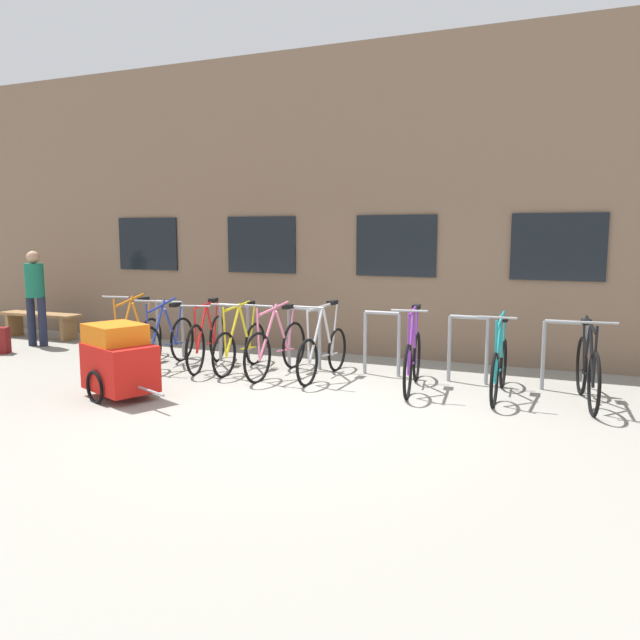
{
  "coord_description": "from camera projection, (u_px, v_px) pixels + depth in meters",
  "views": [
    {
      "loc": [
        2.76,
        -6.44,
        1.98
      ],
      "look_at": [
        -0.63,
        1.6,
        0.78
      ],
      "focal_mm": 35.13,
      "sensor_mm": 36.0,
      "label": 1
    }
  ],
  "objects": [
    {
      "name": "bicycle_red",
      "position": [
        207.0,
        341.0,
        9.35
      ],
      "size": [
        0.55,
        1.7,
        1.03
      ],
      "color": "black",
      "rests_on": "ground"
    },
    {
      "name": "storefront_building",
      "position": [
        435.0,
        208.0,
        12.3
      ],
      "size": [
        28.0,
        5.53,
        4.96
      ],
      "color": "#7A604C",
      "rests_on": "ground"
    },
    {
      "name": "bicycle_purple",
      "position": [
        413.0,
        359.0,
        8.04
      ],
      "size": [
        0.44,
        1.67,
        1.1
      ],
      "color": "black",
      "rests_on": "ground"
    },
    {
      "name": "bicycle_silver",
      "position": [
        323.0,
        351.0,
        8.68
      ],
      "size": [
        0.44,
        1.67,
        1.07
      ],
      "color": "black",
      "rests_on": "ground"
    },
    {
      "name": "bicycle_orange",
      "position": [
        134.0,
        339.0,
        9.7
      ],
      "size": [
        0.44,
        1.65,
        1.1
      ],
      "color": "black",
      "rests_on": "ground"
    },
    {
      "name": "bike_rack",
      "position": [
        342.0,
        335.0,
        9.03
      ],
      "size": [
        6.55,
        0.05,
        0.91
      ],
      "color": "gray",
      "rests_on": "ground"
    },
    {
      "name": "ground_plane",
      "position": [
        317.0,
        407.0,
        7.21
      ],
      "size": [
        42.0,
        42.0,
        0.0
      ],
      "primitive_type": "plane",
      "color": "gray"
    },
    {
      "name": "bicycle_blue",
      "position": [
        166.0,
        341.0,
        9.4
      ],
      "size": [
        0.44,
        1.67,
        1.07
      ],
      "color": "black",
      "rests_on": "ground"
    },
    {
      "name": "person_by_bench",
      "position": [
        35.0,
        291.0,
        11.05
      ],
      "size": [
        0.36,
        0.32,
        1.69
      ],
      "color": "#1E2338",
      "rests_on": "ground"
    },
    {
      "name": "backpack",
      "position": [
        0.0,
        340.0,
        10.44
      ],
      "size": [
        0.34,
        0.3,
        0.44
      ],
      "primitive_type": "cube",
      "rotation": [
        0.0,
        0.0,
        0.43
      ],
      "color": "maroon",
      "rests_on": "ground"
    },
    {
      "name": "bike_trailer",
      "position": [
        119.0,
        360.0,
        7.59
      ],
      "size": [
        1.46,
        0.9,
        0.92
      ],
      "color": "red",
      "rests_on": "ground"
    },
    {
      "name": "bicycle_teal",
      "position": [
        499.0,
        366.0,
        7.69
      ],
      "size": [
        0.44,
        1.68,
        1.07
      ],
      "color": "black",
      "rests_on": "ground"
    },
    {
      "name": "bicycle_black",
      "position": [
        588.0,
        370.0,
        7.33
      ],
      "size": [
        0.44,
        1.71,
        1.06
      ],
      "color": "black",
      "rests_on": "ground"
    },
    {
      "name": "wooden_bench",
      "position": [
        41.0,
        320.0,
        11.96
      ],
      "size": [
        1.73,
        0.4,
        0.49
      ],
      "color": "olive",
      "rests_on": "ground"
    },
    {
      "name": "bicycle_yellow",
      "position": [
        240.0,
        345.0,
        9.16
      ],
      "size": [
        0.44,
        1.62,
        1.04
      ],
      "color": "black",
      "rests_on": "ground"
    },
    {
      "name": "bicycle_pink",
      "position": [
        277.0,
        348.0,
        8.86
      ],
      "size": [
        0.44,
        1.77,
        1.07
      ],
      "color": "black",
      "rests_on": "ground"
    }
  ]
}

